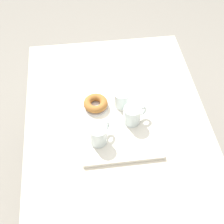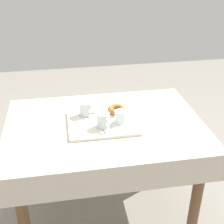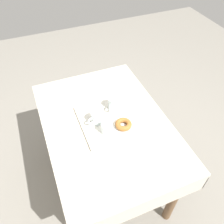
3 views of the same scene
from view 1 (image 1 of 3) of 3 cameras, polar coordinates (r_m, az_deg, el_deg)
The scene contains 8 objects.
ground_plane at distance 2.09m, azimuth 0.68°, elevation -14.64°, with size 6.00×6.00×0.00m, color gray.
dining_table at distance 1.54m, azimuth 0.90°, elevation -4.57°, with size 1.17×0.82×0.76m.
serving_tray at distance 1.43m, azimuth 0.84°, elevation -2.02°, with size 0.41×0.34×0.02m, color silver.
tea_mug_left at distance 1.40m, azimuth 3.61°, elevation -0.61°, with size 0.07×0.11×0.09m.
tea_mug_right at distance 1.33m, azimuth -2.39°, elevation -4.13°, with size 0.09×0.09×0.09m.
water_glass_near at distance 1.46m, azimuth 1.72°, elevation 2.20°, with size 0.07×0.07×0.08m.
donut_plate_left at distance 1.48m, azimuth -2.88°, elevation 1.02°, with size 0.12×0.12×0.01m, color silver.
sugar_donut_left at distance 1.46m, azimuth -2.91°, elevation 1.55°, with size 0.11×0.11×0.03m, color #A3662D.
Camera 1 is at (0.88, -0.13, 1.90)m, focal length 51.73 mm.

